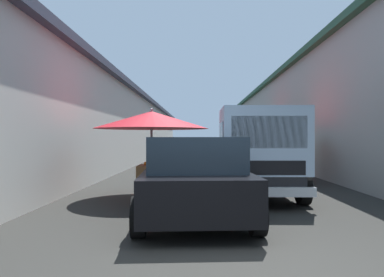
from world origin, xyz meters
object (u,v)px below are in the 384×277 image
object	(u,v)px
parked_scooter	(266,160)
delivery_truck	(257,155)
fruit_stall_near_left	(244,130)
vendor_by_crates	(256,146)
fruit_stall_far_right	(151,127)
hatchback_car	(194,177)
vendor_in_shade	(239,152)
plastic_stool	(286,167)
fruit_stall_near_right	(275,132)

from	to	relation	value
parked_scooter	delivery_truck	bearing A→B (deg)	167.88
fruit_stall_near_left	vendor_by_crates	size ratio (longest dim) A/B	1.47
fruit_stall_far_right	vendor_by_crates	xyz separation A→B (m)	(11.91, -4.43, -0.75)
hatchback_car	vendor_by_crates	distance (m)	14.44
vendor_by_crates	vendor_in_shade	world-z (taller)	vendor_by_crates
vendor_by_crates	plastic_stool	world-z (taller)	vendor_by_crates
fruit_stall_near_left	vendor_by_crates	distance (m)	2.16
fruit_stall_far_right	plastic_stool	xyz separation A→B (m)	(5.29, -4.53, -1.39)
vendor_in_shade	parked_scooter	world-z (taller)	vendor_in_shade
fruit_stall_far_right	hatchback_car	bearing A→B (deg)	-153.72
fruit_stall_near_right	vendor_by_crates	bearing A→B (deg)	-4.63
fruit_stall_near_right	vendor_by_crates	world-z (taller)	fruit_stall_near_right
vendor_in_shade	hatchback_car	bearing A→B (deg)	166.47
hatchback_car	parked_scooter	world-z (taller)	hatchback_car
fruit_stall_near_left	fruit_stall_far_right	bearing A→B (deg)	160.72
vendor_by_crates	parked_scooter	world-z (taller)	vendor_by_crates
plastic_stool	fruit_stall_near_left	bearing A→B (deg)	11.44
fruit_stall_near_right	fruit_stall_far_right	distance (m)	5.19
fruit_stall_far_right	vendor_in_shade	world-z (taller)	fruit_stall_far_right
fruit_stall_near_left	plastic_stool	distance (m)	5.18
fruit_stall_near_left	hatchback_car	bearing A→B (deg)	168.52
delivery_truck	vendor_by_crates	distance (m)	12.27
fruit_stall_near_right	plastic_stool	xyz separation A→B (m)	(1.72, -0.77, -1.31)
fruit_stall_near_right	fruit_stall_near_left	bearing A→B (deg)	1.83
fruit_stall_far_right	parked_scooter	distance (m)	8.78
fruit_stall_near_right	hatchback_car	xyz separation A→B (m)	(-5.71, 2.70, -0.90)
delivery_truck	vendor_in_shade	xyz separation A→B (m)	(4.41, -0.06, -0.10)
vendor_by_crates	parked_scooter	distance (m)	4.33
fruit_stall_near_left	parked_scooter	distance (m)	2.96
delivery_truck	plastic_stool	size ratio (longest dim) A/B	11.32
fruit_stall_near_left	vendor_by_crates	world-z (taller)	fruit_stall_near_left
vendor_by_crates	vendor_in_shade	size ratio (longest dim) A/B	1.03
fruit_stall_far_right	plastic_stool	bearing A→B (deg)	-40.55
fruit_stall_near_left	vendor_by_crates	bearing A→B (deg)	-26.61
parked_scooter	plastic_stool	world-z (taller)	parked_scooter
fruit_stall_far_right	vendor_in_shade	bearing A→B (deg)	-31.57
fruit_stall_far_right	vendor_in_shade	xyz separation A→B (m)	(4.19, -2.58, -0.78)
plastic_stool	fruit_stall_near_right	bearing A→B (deg)	155.81
fruit_stall_near_right	fruit_stall_near_left	distance (m)	6.57
fruit_stall_far_right	fruit_stall_near_left	xyz separation A→B (m)	(10.14, -3.55, 0.13)
fruit_stall_near_right	vendor_by_crates	distance (m)	8.38
fruit_stall_far_right	vendor_by_crates	size ratio (longest dim) A/B	1.66
parked_scooter	plastic_stool	size ratio (longest dim) A/B	3.87
vendor_by_crates	fruit_stall_near_left	bearing A→B (deg)	153.39
delivery_truck	vendor_in_shade	size ratio (longest dim) A/B	3.03
fruit_stall_near_right	parked_scooter	distance (m)	4.23
vendor_by_crates	vendor_in_shade	distance (m)	7.93
delivery_truck	fruit_stall_near_right	bearing A→B (deg)	-18.16
fruit_stall_near_right	parked_scooter	xyz separation A→B (m)	(4.04, -0.44, -1.19)
delivery_truck	parked_scooter	world-z (taller)	delivery_truck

